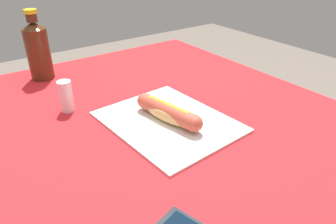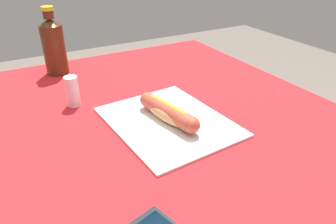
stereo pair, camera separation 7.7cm
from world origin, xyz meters
name	(u,v)px [view 1 (the left image)]	position (x,y,z in m)	size (l,w,h in m)	color
dining_table	(159,170)	(0.00, 0.00, 0.61)	(1.21, 1.01, 0.73)	brown
paper_wrapper	(168,122)	(0.02, -0.04, 0.73)	(0.33, 0.26, 0.01)	silver
hot_dog	(168,112)	(0.02, -0.04, 0.76)	(0.20, 0.08, 0.05)	tan
soda_bottle	(38,50)	(0.49, 0.12, 0.82)	(0.07, 0.07, 0.22)	#4C2814
salt_shaker	(66,96)	(0.23, 0.14, 0.77)	(0.04, 0.04, 0.08)	silver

